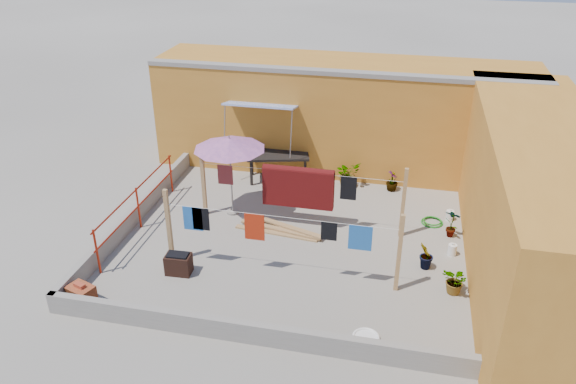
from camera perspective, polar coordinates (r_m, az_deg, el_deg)
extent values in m
plane|color=#9E998E|center=(13.53, 0.51, -4.97)|extent=(80.00, 80.00, 0.00)
cube|color=#BE7B29|center=(16.96, 5.54, 7.82)|extent=(11.00, 2.40, 3.20)
cube|color=gray|center=(15.50, 5.28, 11.96)|extent=(11.00, 0.35, 0.12)
cube|color=#2D51B2|center=(15.69, -2.82, 8.79)|extent=(2.00, 0.79, 0.22)
cylinder|color=gray|center=(15.84, -6.45, 6.34)|extent=(0.03, 0.30, 1.28)
cylinder|color=gray|center=(15.36, 0.32, 5.83)|extent=(0.03, 0.30, 1.28)
cube|color=#BE7B29|center=(12.85, 23.87, -1.18)|extent=(2.40, 9.00, 3.20)
cube|color=gray|center=(10.61, -3.63, -14.08)|extent=(8.30, 0.16, 0.44)
cube|color=gray|center=(14.69, -15.26, -2.23)|extent=(0.16, 7.30, 0.44)
cylinder|color=#A32310|center=(12.80, -18.84, -5.77)|extent=(0.05, 0.05, 1.10)
cylinder|color=#A32310|center=(14.28, -14.95, -1.57)|extent=(0.05, 0.05, 1.10)
cylinder|color=#A32310|center=(15.87, -11.82, 1.83)|extent=(0.05, 0.05, 1.10)
cylinder|color=#A32310|center=(14.05, -15.19, 0.22)|extent=(0.04, 4.20, 0.04)
cylinder|color=#A32310|center=(14.26, -14.97, -1.39)|extent=(0.04, 4.20, 0.04)
cube|color=tan|center=(12.63, -12.01, -3.41)|extent=(0.09, 0.09, 1.80)
cube|color=tan|center=(11.66, 11.24, -6.14)|extent=(0.09, 0.09, 1.80)
cube|color=tan|center=(13.56, 11.63, -1.10)|extent=(0.09, 0.09, 1.80)
cube|color=tan|center=(14.40, -8.58, 0.93)|extent=(0.09, 0.09, 1.80)
cylinder|color=silver|center=(11.61, -0.90, -2.52)|extent=(5.00, 0.01, 0.01)
cylinder|color=silver|center=(13.52, 1.24, 2.02)|extent=(5.00, 0.01, 0.01)
cube|color=#4A0C0C|center=(13.72, 1.04, 0.38)|extent=(1.76, 0.22, 0.97)
cube|color=black|center=(13.50, 6.16, 0.38)|extent=(0.39, 0.02, 0.61)
cube|color=maroon|center=(14.09, -6.39, 1.76)|extent=(0.39, 0.02, 0.52)
cube|color=#205BAD|center=(12.28, -9.64, -2.67)|extent=(0.44, 0.02, 0.57)
cube|color=black|center=(12.21, -8.84, -2.72)|extent=(0.37, 0.02, 0.54)
cube|color=#A9240D|center=(11.89, -3.43, -3.56)|extent=(0.43, 0.02, 0.63)
cube|color=#205BAD|center=(11.54, 7.35, -4.64)|extent=(0.48, 0.02, 0.57)
cube|color=black|center=(11.55, 4.18, -3.99)|extent=(0.33, 0.02, 0.42)
cylinder|color=gray|center=(14.76, -5.62, -2.01)|extent=(0.32, 0.32, 0.05)
cylinder|color=gray|center=(14.30, -5.80, 1.50)|extent=(0.04, 0.04, 2.06)
cone|color=#C0679E|center=(13.92, -5.98, 4.92)|extent=(2.18, 2.18, 0.29)
cylinder|color=gray|center=(13.86, -6.01, 5.53)|extent=(0.04, 0.04, 0.09)
cube|color=black|center=(16.15, -1.03, 3.82)|extent=(1.92, 1.29, 0.07)
cube|color=black|center=(16.00, -3.75, 1.95)|extent=(0.07, 0.07, 0.77)
cube|color=black|center=(16.64, -3.69, 2.98)|extent=(0.07, 0.07, 0.77)
cube|color=black|center=(16.03, 1.75, 2.03)|extent=(0.07, 0.07, 0.77)
cube|color=black|center=(16.66, 1.60, 3.06)|extent=(0.07, 0.07, 0.77)
cube|color=#9F4924|center=(12.25, -20.25, -9.74)|extent=(0.62, 0.53, 0.38)
cube|color=#A84227|center=(12.12, -20.42, -8.87)|extent=(0.26, 0.18, 0.08)
cube|color=tan|center=(13.79, -1.21, -4.20)|extent=(2.12, 0.37, 0.04)
cube|color=tan|center=(13.84, -0.78, -3.82)|extent=(2.10, 0.55, 0.04)
cube|color=tan|center=(13.90, -0.34, -3.44)|extent=(2.05, 0.83, 0.04)
cube|color=black|center=(12.54, -11.05, -7.20)|extent=(0.56, 0.39, 0.45)
cube|color=black|center=(12.40, -11.15, -6.27)|extent=(0.47, 0.29, 0.04)
cylinder|color=white|center=(10.86, 7.90, -14.52)|extent=(0.48, 0.48, 0.06)
torus|color=white|center=(10.84, 7.91, -14.39)|extent=(0.51, 0.51, 0.05)
cylinder|color=white|center=(14.89, 16.11, -2.30)|extent=(0.20, 0.20, 0.27)
cylinder|color=white|center=(14.82, 16.18, -1.78)|extent=(0.05, 0.05, 0.05)
cylinder|color=white|center=(13.48, 16.34, -5.66)|extent=(0.20, 0.20, 0.27)
cylinder|color=white|center=(13.40, 16.43, -5.11)|extent=(0.05, 0.05, 0.05)
torus|color=#1B771A|center=(14.70, 14.42, -3.00)|extent=(0.55, 0.55, 0.04)
torus|color=#1B771A|center=(14.68, 14.44, -2.85)|extent=(0.46, 0.46, 0.04)
imported|color=#185317|center=(16.01, 6.06, 1.83)|extent=(0.90, 0.89, 0.76)
imported|color=#185317|center=(15.98, 10.53, 1.11)|extent=(0.39, 0.39, 0.58)
imported|color=#185317|center=(14.08, 16.34, -3.05)|extent=(0.47, 0.41, 0.74)
imported|color=#185317|center=(12.74, 13.87, -6.31)|extent=(0.34, 0.41, 0.68)
imported|color=#185317|center=(12.18, 16.70, -8.68)|extent=(0.71, 0.71, 0.60)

